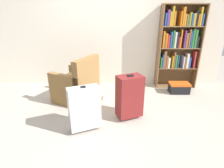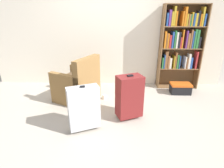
{
  "view_description": "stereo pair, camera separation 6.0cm",
  "coord_description": "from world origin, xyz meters",
  "px_view_note": "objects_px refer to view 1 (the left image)",
  "views": [
    {
      "loc": [
        0.17,
        -2.53,
        1.66
      ],
      "look_at": [
        0.14,
        0.25,
        0.55
      ],
      "focal_mm": 28.93,
      "sensor_mm": 36.0,
      "label": 1
    },
    {
      "loc": [
        0.23,
        -2.53,
        1.66
      ],
      "look_at": [
        0.14,
        0.25,
        0.55
      ],
      "focal_mm": 28.93,
      "sensor_mm": 36.0,
      "label": 2
    }
  ],
  "objects_px": {
    "storage_box": "(179,88)",
    "suitcase_silver": "(84,108)",
    "armchair": "(77,85)",
    "mug": "(104,97)",
    "suitcase_dark_red": "(129,96)",
    "bookshelf": "(179,43)"
  },
  "relations": [
    {
      "from": "mug",
      "to": "suitcase_dark_red",
      "type": "xyz_separation_m",
      "value": [
        0.46,
        -0.68,
        0.35
      ]
    },
    {
      "from": "armchair",
      "to": "suitcase_dark_red",
      "type": "bearing_deg",
      "value": -33.39
    },
    {
      "from": "armchair",
      "to": "suitcase_dark_red",
      "type": "xyz_separation_m",
      "value": [
        0.98,
        -0.64,
        0.08
      ]
    },
    {
      "from": "armchair",
      "to": "suitcase_silver",
      "type": "bearing_deg",
      "value": -73.27
    },
    {
      "from": "storage_box",
      "to": "suitcase_silver",
      "type": "xyz_separation_m",
      "value": [
        -1.86,
        -1.37,
        0.25
      ]
    },
    {
      "from": "suitcase_silver",
      "to": "armchair",
      "type": "bearing_deg",
      "value": 106.73
    },
    {
      "from": "mug",
      "to": "suitcase_dark_red",
      "type": "bearing_deg",
      "value": -56.15
    },
    {
      "from": "bookshelf",
      "to": "suitcase_dark_red",
      "type": "height_order",
      "value": "bookshelf"
    },
    {
      "from": "bookshelf",
      "to": "mug",
      "type": "distance_m",
      "value": 2.05
    },
    {
      "from": "armchair",
      "to": "mug",
      "type": "distance_m",
      "value": 0.59
    },
    {
      "from": "bookshelf",
      "to": "storage_box",
      "type": "distance_m",
      "value": 0.99
    },
    {
      "from": "armchair",
      "to": "storage_box",
      "type": "bearing_deg",
      "value": 9.83
    },
    {
      "from": "storage_box",
      "to": "suitcase_silver",
      "type": "bearing_deg",
      "value": -143.54
    },
    {
      "from": "mug",
      "to": "storage_box",
      "type": "height_order",
      "value": "storage_box"
    },
    {
      "from": "suitcase_dark_red",
      "to": "suitcase_silver",
      "type": "height_order",
      "value": "suitcase_dark_red"
    },
    {
      "from": "bookshelf",
      "to": "suitcase_dark_red",
      "type": "bearing_deg",
      "value": -129.87
    },
    {
      "from": "armchair",
      "to": "mug",
      "type": "xyz_separation_m",
      "value": [
        0.52,
        0.04,
        -0.27
      ]
    },
    {
      "from": "armchair",
      "to": "storage_box",
      "type": "distance_m",
      "value": 2.2
    },
    {
      "from": "mug",
      "to": "suitcase_silver",
      "type": "height_order",
      "value": "suitcase_silver"
    },
    {
      "from": "storage_box",
      "to": "suitcase_silver",
      "type": "relative_size",
      "value": 0.6
    },
    {
      "from": "suitcase_dark_red",
      "to": "mug",
      "type": "bearing_deg",
      "value": 123.85
    },
    {
      "from": "bookshelf",
      "to": "suitcase_silver",
      "type": "bearing_deg",
      "value": -136.41
    }
  ]
}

